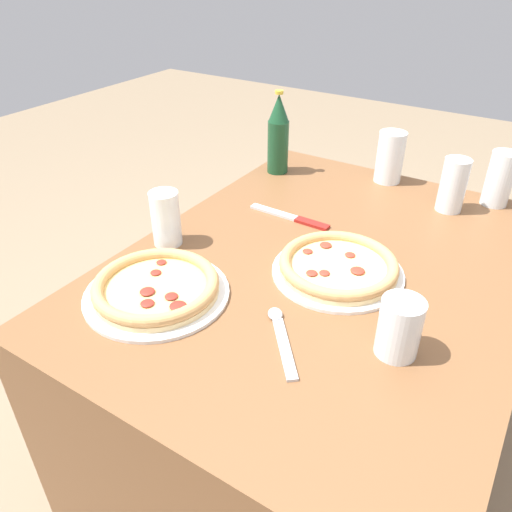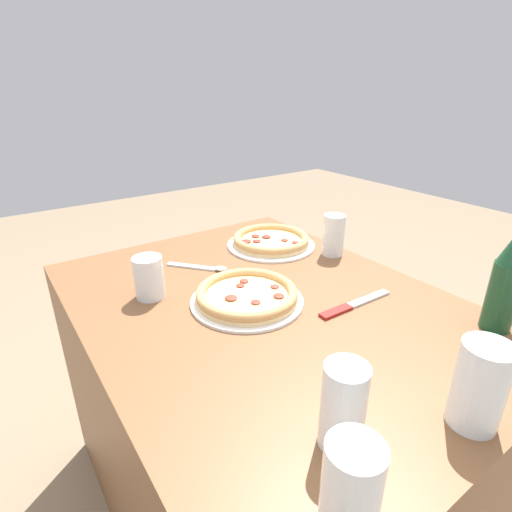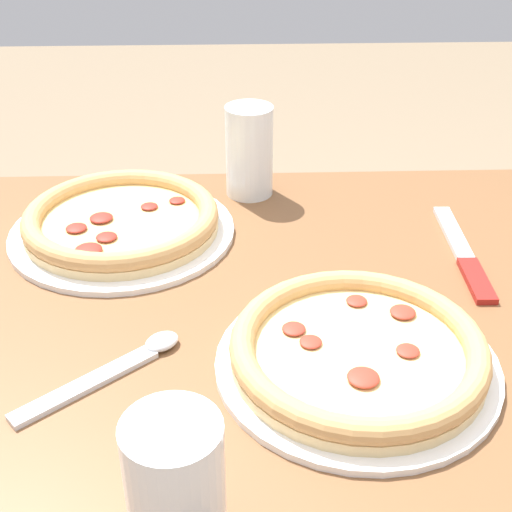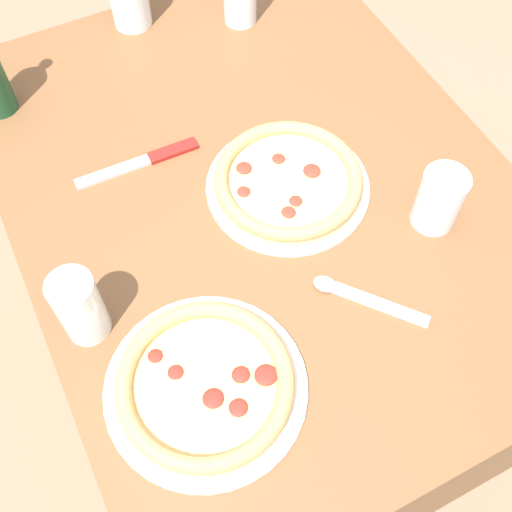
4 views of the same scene
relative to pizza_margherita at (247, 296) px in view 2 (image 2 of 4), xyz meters
The scene contains 12 objects.
ground_plane 0.77m from the pizza_margherita, 52.58° to the left, with size 8.00×8.00×0.00m, color #847056.
table 0.40m from the pizza_margherita, 52.58° to the left, with size 1.14×0.86×0.75m.
pizza_margherita is the anchor object (origin of this frame).
pizza_pepperoni 0.39m from the pizza_margherita, 133.98° to the left, with size 0.30×0.30×0.04m.
glass_orange_juice 0.46m from the pizza_margherita, 15.67° to the right, with size 0.07×0.07×0.14m.
glass_iced_tea 0.42m from the pizza_margherita, 103.75° to the left, with size 0.07×0.07×0.13m.
glass_lemonade 0.55m from the pizza_margherita, ahead, with size 0.08×0.08×0.15m.
glass_water 0.59m from the pizza_margherita, 22.06° to the right, with size 0.07×0.07×0.15m.
glass_red_wine 0.26m from the pizza_margherita, 131.79° to the right, with size 0.08×0.08×0.11m.
beer_bottle 0.59m from the pizza_margherita, 43.52° to the left, with size 0.07×0.07×0.25m.
knife 0.27m from the pizza_margherita, 50.59° to the left, with size 0.03×0.23×0.01m.
spoon 0.24m from the pizza_margherita, behind, with size 0.16×0.14×0.01m.
Camera 2 is at (0.71, -0.53, 1.27)m, focal length 28.00 mm.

